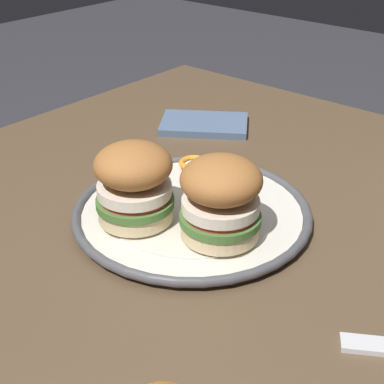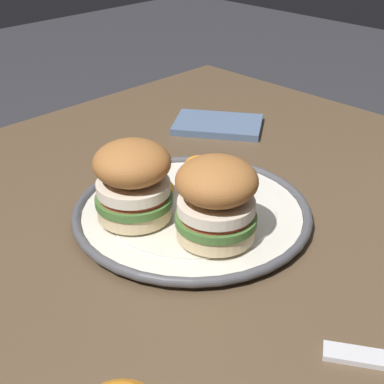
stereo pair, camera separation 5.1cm
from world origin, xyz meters
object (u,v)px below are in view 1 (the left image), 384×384
object	(u,v)px
sandwich_half_left	(221,198)
sandwich_half_right	(136,181)
dining_table	(185,313)
dinner_plate	(192,212)

from	to	relation	value
sandwich_half_left	sandwich_half_right	bearing A→B (deg)	108.49
sandwich_half_right	dining_table	bearing A→B (deg)	-92.70
sandwich_half_left	dinner_plate	bearing A→B (deg)	67.86
sandwich_half_left	sandwich_half_right	xyz separation A→B (m)	(-0.03, 0.10, 0.00)
dining_table	sandwich_half_left	xyz separation A→B (m)	(0.04, -0.02, 0.16)
dining_table	dinner_plate	size ratio (longest dim) A/B	3.71
dinner_plate	sandwich_half_left	bearing A→B (deg)	-112.14
dining_table	sandwich_half_right	distance (m)	0.18
dining_table	sandwich_half_right	world-z (taller)	sandwich_half_right
dinner_plate	sandwich_half_right	xyz separation A→B (m)	(-0.06, 0.04, 0.06)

